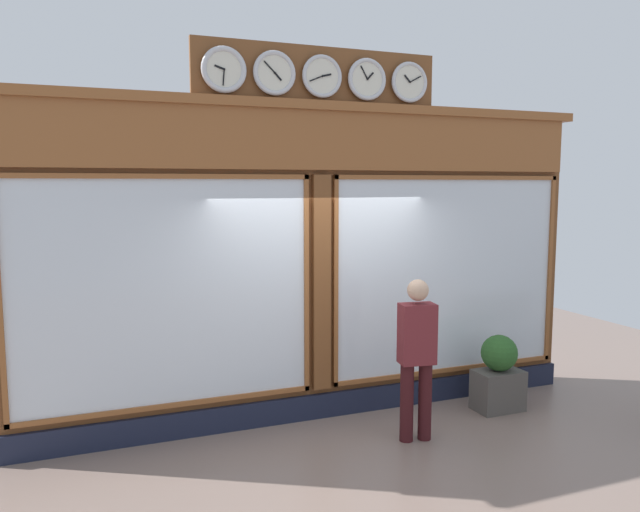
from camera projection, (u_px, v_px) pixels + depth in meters
name	position (u px, v px, depth m)	size (l,w,h in m)	color
shop_facade	(316.00, 259.00, 6.92)	(6.76, 0.42, 4.11)	brown
pedestrian	(417.00, 353.00, 6.28)	(0.39, 0.27, 1.69)	#3A1316
planter_box	(498.00, 390.00, 7.21)	(0.56, 0.36, 0.48)	#4C4742
planter_shrub	(499.00, 353.00, 7.16)	(0.42, 0.42, 0.42)	#285623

